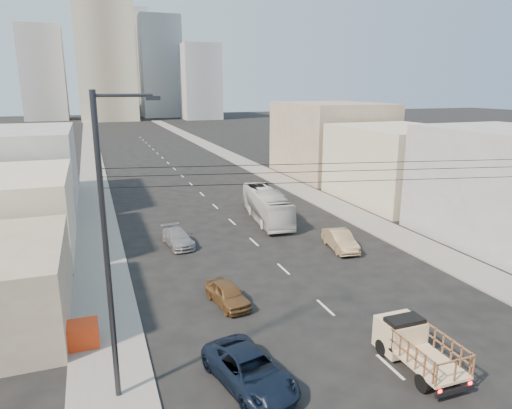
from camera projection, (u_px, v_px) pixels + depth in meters
ground at (420, 394)px, 18.47m from camera, size 420.00×420.00×0.00m
sidewalk_left at (92, 159)px, 78.29m from camera, size 3.50×180.00×0.12m
sidewalk_right at (223, 153)px, 86.05m from camera, size 3.50×180.00×0.12m
lane_dashes at (178, 172)px, 66.71m from camera, size 0.15×104.00×0.01m
flatbed_pickup at (416, 344)px, 20.12m from camera, size 1.95×4.41×1.90m
navy_pickup at (250, 370)px, 18.89m from camera, size 3.36×5.43×1.40m
city_bus at (267, 205)px, 42.35m from camera, size 3.56×10.53×2.88m
sedan_brown at (227, 294)px, 26.00m from camera, size 2.10×3.96×1.28m
sedan_tan at (340, 240)px, 34.87m from camera, size 2.16×4.57×1.45m
sedan_grey at (178, 238)px, 35.70m from camera, size 2.25×4.57×1.28m
streetlamp_left at (109, 245)px, 16.74m from camera, size 2.36×0.25×12.00m
overhead_wires at (415, 170)px, 17.60m from camera, size 23.01×5.02×0.72m
crate_stack at (79, 335)px, 21.60m from camera, size 1.80×1.20×1.14m
bldg_right_near at (503, 185)px, 36.36m from camera, size 10.00×12.00×9.00m
bldg_right_mid at (398, 164)px, 49.40m from camera, size 11.00×14.00×8.00m
bldg_right_far at (330, 139)px, 63.88m from camera, size 12.00×16.00×10.00m
bldg_left_far at (12, 169)px, 46.53m from camera, size 12.00×16.00×8.00m
high_rise_tower at (104, 36)px, 164.41m from camera, size 20.00×20.00×60.00m
midrise_ne at (160, 67)px, 187.83m from camera, size 16.00×16.00×40.00m
midrise_nw at (43, 74)px, 169.49m from camera, size 15.00×15.00×34.00m
midrise_back at (127, 64)px, 197.02m from camera, size 18.00×18.00×44.00m
midrise_east at (200, 82)px, 175.08m from camera, size 14.00×14.00×28.00m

